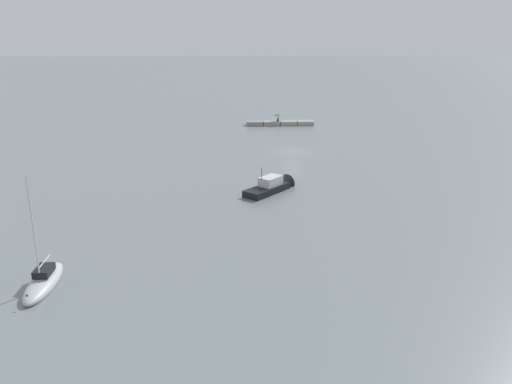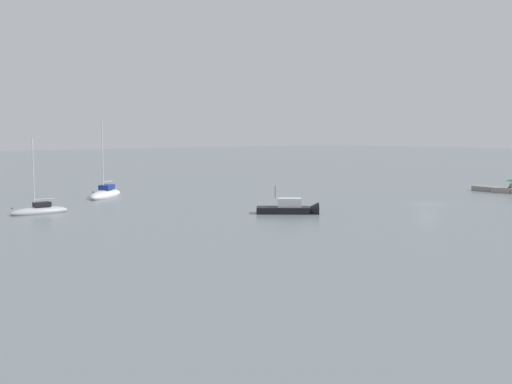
{
  "view_description": "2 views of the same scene",
  "coord_description": "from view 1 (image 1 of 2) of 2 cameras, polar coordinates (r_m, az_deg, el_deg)",
  "views": [
    {
      "loc": [
        8.32,
        71.95,
        16.9
      ],
      "look_at": [
        6.3,
        25.35,
        2.13
      ],
      "focal_mm": 36.86,
      "sensor_mm": 36.0,
      "label": 1
    },
    {
      "loc": [
        -43.05,
        62.51,
        8.66
      ],
      "look_at": [
        2.62,
        24.64,
        2.83
      ],
      "focal_mm": 42.77,
      "sensor_mm": 36.0,
      "label": 2
    }
  ],
  "objects": [
    {
      "name": "seawall_pier",
      "position": [
        94.63,
        2.62,
        7.48
      ],
      "size": [
        11.99,
        1.96,
        0.72
      ],
      "color": "gray",
      "rests_on": "ground_plane"
    },
    {
      "name": "person_seated_grey_left",
      "position": [
        94.37,
        2.4,
        7.84
      ],
      "size": [
        0.44,
        0.63,
        0.73
      ],
      "rotation": [
        0.0,
        0.0,
        -0.1
      ],
      "color": "#1E2333",
      "rests_on": "seawall_pier"
    },
    {
      "name": "sailboat_grey_near",
      "position": [
        39.01,
        -22.05,
        -9.0
      ],
      "size": [
        1.79,
        6.14,
        8.31
      ],
      "rotation": [
        0.0,
        0.0,
        6.28
      ],
      "color": "#ADB2B7",
      "rests_on": "ground_plane"
    },
    {
      "name": "umbrella_open_green",
      "position": [
        94.28,
        2.4,
        8.36
      ],
      "size": [
        1.43,
        1.43,
        1.31
      ],
      "color": "black",
      "rests_on": "seawall_pier"
    },
    {
      "name": "motorboat_black_mid",
      "position": [
        56.41,
        1.83,
        0.54
      ],
      "size": [
        5.9,
        6.33,
        3.72
      ],
      "rotation": [
        0.0,
        0.0,
        2.42
      ],
      "color": "black",
      "rests_on": "ground_plane"
    },
    {
      "name": "ground_plane",
      "position": [
        74.38,
        4.01,
        4.39
      ],
      "size": [
        500.0,
        500.0,
        0.0
      ],
      "primitive_type": "plane",
      "color": "slate"
    }
  ]
}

